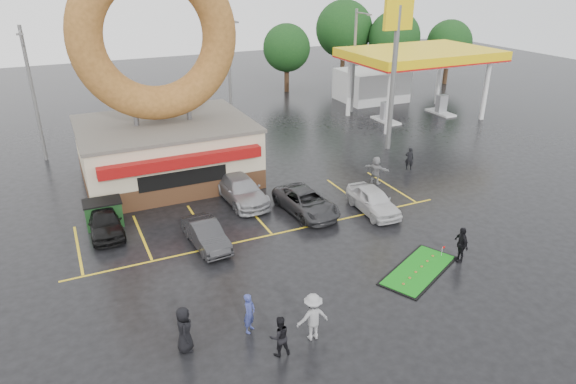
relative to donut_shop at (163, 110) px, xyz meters
name	(u,v)px	position (x,y,z in m)	size (l,w,h in m)	color
ground	(302,268)	(3.00, -12.97, -4.46)	(120.00, 120.00, 0.00)	black
donut_shop	(163,110)	(0.00, 0.00, 0.00)	(10.20, 8.70, 13.50)	#472B19
gas_station	(397,70)	(23.00, 7.97, -0.77)	(12.30, 13.65, 5.90)	silver
shell_sign	(396,46)	(16.00, -0.97, 2.91)	(2.20, 0.36, 10.60)	slate
streetlight_left	(33,92)	(-7.00, 6.95, 0.32)	(0.40, 2.21, 9.00)	slate
streetlight_mid	(230,72)	(7.00, 7.95, 0.32)	(0.40, 2.21, 9.00)	slate
streetlight_right	(355,59)	(19.00, 8.95, 0.32)	(0.40, 2.21, 9.00)	slate
tree_far_a	(394,37)	(29.00, 17.03, 0.72)	(5.60, 5.60, 8.00)	#332114
tree_far_b	(449,43)	(35.00, 15.03, 0.07)	(4.90, 4.90, 7.00)	#332114
tree_far_c	(344,29)	(25.00, 21.03, 1.37)	(6.30, 6.30, 9.00)	#332114
tree_far_d	(287,48)	(17.00, 19.03, 0.07)	(4.90, 4.90, 7.00)	#332114
car_black	(104,221)	(-4.57, -5.85, -3.79)	(1.59, 3.96, 1.35)	black
car_dgrey	(206,234)	(-0.31, -9.23, -3.85)	(1.30, 3.73, 1.23)	#2A2A2C
car_silver	(241,190)	(2.99, -5.11, -3.76)	(1.98, 4.86, 1.41)	#949498
car_grey	(306,202)	(5.67, -8.04, -3.83)	(2.09, 4.54, 1.26)	#303133
car_white	(373,200)	(9.05, -9.47, -3.78)	(1.61, 4.01, 1.37)	silver
person_blue	(249,313)	(-0.68, -16.02, -3.67)	(0.58, 0.38, 1.59)	navy
person_blackjkt	(279,336)	(-0.19, -17.63, -3.69)	(0.75, 0.58, 1.54)	black
person_hoodie	(313,317)	(1.24, -17.35, -3.54)	(1.20, 0.69, 1.86)	gray
person_bystander	(184,329)	(-3.10, -16.02, -3.59)	(0.86, 0.56, 1.75)	black
person_cameraman	(461,244)	(9.82, -15.43, -3.62)	(0.99, 0.41, 1.69)	black
person_walker_near	(376,170)	(11.43, -6.17, -3.59)	(1.62, 0.51, 1.74)	gray
person_walker_far	(409,158)	(14.77, -5.11, -3.69)	(0.56, 0.37, 1.54)	black
dumpster	(104,214)	(-4.50, -4.93, -3.81)	(1.80, 1.20, 1.30)	#19421B
putting_green	(419,270)	(7.58, -15.38, -4.43)	(4.68, 3.57, 0.54)	black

